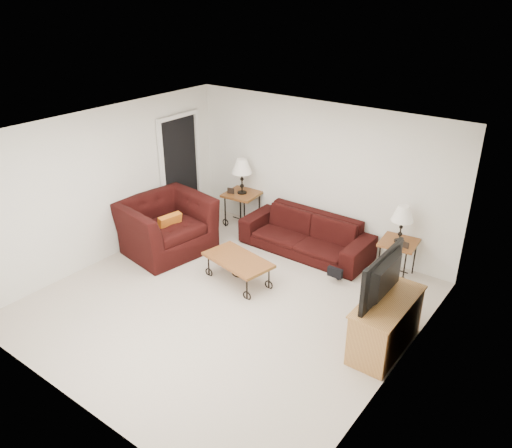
{
  "coord_description": "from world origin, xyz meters",
  "views": [
    {
      "loc": [
        4.02,
        -4.69,
        4.19
      ],
      "look_at": [
        0.0,
        0.7,
        1.0
      ],
      "focal_mm": 35.55,
      "sensor_mm": 36.0,
      "label": 1
    }
  ],
  "objects_px": {
    "coffee_table": "(238,270)",
    "tv_stand": "(386,324)",
    "television": "(390,278)",
    "side_table_left": "(242,209)",
    "side_table_right": "(397,258)",
    "backpack": "(339,267)",
    "sofa": "(306,234)",
    "lamp_left": "(242,176)",
    "armchair": "(166,226)",
    "lamp_right": "(401,224)"
  },
  "relations": [
    {
      "from": "tv_stand",
      "to": "side_table_right",
      "type": "bearing_deg",
      "value": 108.31
    },
    {
      "from": "backpack",
      "to": "lamp_right",
      "type": "bearing_deg",
      "value": 45.38
    },
    {
      "from": "coffee_table",
      "to": "television",
      "type": "xyz_separation_m",
      "value": [
        2.44,
        -0.13,
        0.81
      ]
    },
    {
      "from": "armchair",
      "to": "backpack",
      "type": "xyz_separation_m",
      "value": [
        2.87,
        0.89,
        -0.22
      ]
    },
    {
      "from": "side_table_left",
      "to": "television",
      "type": "distance_m",
      "value": 4.12
    },
    {
      "from": "lamp_left",
      "to": "armchair",
      "type": "height_order",
      "value": "lamp_left"
    },
    {
      "from": "backpack",
      "to": "tv_stand",
      "type": "bearing_deg",
      "value": -42.92
    },
    {
      "from": "lamp_left",
      "to": "tv_stand",
      "type": "xyz_separation_m",
      "value": [
        3.67,
        -1.78,
        -0.64
      ]
    },
    {
      "from": "sofa",
      "to": "side_table_right",
      "type": "relative_size",
      "value": 3.79
    },
    {
      "from": "tv_stand",
      "to": "backpack",
      "type": "relative_size",
      "value": 2.47
    },
    {
      "from": "sofa",
      "to": "television",
      "type": "xyz_separation_m",
      "value": [
        2.13,
        -1.6,
        0.69
      ]
    },
    {
      "from": "side_table_left",
      "to": "side_table_right",
      "type": "height_order",
      "value": "side_table_left"
    },
    {
      "from": "television",
      "to": "side_table_left",
      "type": "bearing_deg",
      "value": -115.99
    },
    {
      "from": "coffee_table",
      "to": "armchair",
      "type": "xyz_separation_m",
      "value": [
        -1.64,
        0.08,
        0.26
      ]
    },
    {
      "from": "side_table_left",
      "to": "tv_stand",
      "type": "xyz_separation_m",
      "value": [
        3.67,
        -1.78,
        0.02
      ]
    },
    {
      "from": "television",
      "to": "lamp_right",
      "type": "bearing_deg",
      "value": -162.27
    },
    {
      "from": "lamp_right",
      "to": "side_table_left",
      "type": "bearing_deg",
      "value": -180.0
    },
    {
      "from": "side_table_left",
      "to": "side_table_right",
      "type": "distance_m",
      "value": 3.08
    },
    {
      "from": "side_table_right",
      "to": "armchair",
      "type": "relative_size",
      "value": 0.42
    },
    {
      "from": "lamp_left",
      "to": "backpack",
      "type": "height_order",
      "value": "lamp_left"
    },
    {
      "from": "side_table_left",
      "to": "lamp_left",
      "type": "distance_m",
      "value": 0.66
    },
    {
      "from": "side_table_right",
      "to": "lamp_right",
      "type": "relative_size",
      "value": 1.0
    },
    {
      "from": "lamp_right",
      "to": "backpack",
      "type": "distance_m",
      "value": 1.14
    },
    {
      "from": "tv_stand",
      "to": "backpack",
      "type": "distance_m",
      "value": 1.66
    },
    {
      "from": "lamp_left",
      "to": "lamp_right",
      "type": "distance_m",
      "value": 3.09
    },
    {
      "from": "side_table_left",
      "to": "tv_stand",
      "type": "bearing_deg",
      "value": -25.86
    },
    {
      "from": "sofa",
      "to": "coffee_table",
      "type": "distance_m",
      "value": 1.51
    },
    {
      "from": "side_table_left",
      "to": "television",
      "type": "bearing_deg",
      "value": -25.99
    },
    {
      "from": "sofa",
      "to": "backpack",
      "type": "xyz_separation_m",
      "value": [
        0.92,
        -0.5,
        -0.09
      ]
    },
    {
      "from": "coffee_table",
      "to": "television",
      "type": "relative_size",
      "value": 1.02
    },
    {
      "from": "coffee_table",
      "to": "armchair",
      "type": "height_order",
      "value": "armchair"
    },
    {
      "from": "lamp_left",
      "to": "television",
      "type": "height_order",
      "value": "lamp_left"
    },
    {
      "from": "lamp_left",
      "to": "coffee_table",
      "type": "height_order",
      "value": "lamp_left"
    },
    {
      "from": "coffee_table",
      "to": "backpack",
      "type": "xyz_separation_m",
      "value": [
        1.23,
        0.97,
        0.04
      ]
    },
    {
      "from": "lamp_left",
      "to": "lamp_right",
      "type": "bearing_deg",
      "value": 0.0
    },
    {
      "from": "sofa",
      "to": "side_table_right",
      "type": "height_order",
      "value": "sofa"
    },
    {
      "from": "lamp_left",
      "to": "backpack",
      "type": "distance_m",
      "value": 2.64
    },
    {
      "from": "coffee_table",
      "to": "side_table_left",
      "type": "bearing_deg",
      "value": 126.29
    },
    {
      "from": "side_table_left",
      "to": "backpack",
      "type": "distance_m",
      "value": 2.53
    },
    {
      "from": "sofa",
      "to": "backpack",
      "type": "height_order",
      "value": "sofa"
    },
    {
      "from": "side_table_left",
      "to": "coffee_table",
      "type": "distance_m",
      "value": 2.05
    },
    {
      "from": "lamp_right",
      "to": "tv_stand",
      "type": "xyz_separation_m",
      "value": [
        0.59,
        -1.78,
        -0.54
      ]
    },
    {
      "from": "side_table_right",
      "to": "lamp_left",
      "type": "height_order",
      "value": "lamp_left"
    },
    {
      "from": "side_table_right",
      "to": "backpack",
      "type": "distance_m",
      "value": 0.94
    },
    {
      "from": "side_table_right",
      "to": "coffee_table",
      "type": "relative_size",
      "value": 0.55
    },
    {
      "from": "lamp_left",
      "to": "armchair",
      "type": "relative_size",
      "value": 0.46
    },
    {
      "from": "tv_stand",
      "to": "television",
      "type": "bearing_deg",
      "value": 180.0
    },
    {
      "from": "armchair",
      "to": "tv_stand",
      "type": "bearing_deg",
      "value": -83.39
    },
    {
      "from": "coffee_table",
      "to": "tv_stand",
      "type": "relative_size",
      "value": 0.91
    },
    {
      "from": "television",
      "to": "lamp_left",
      "type": "bearing_deg",
      "value": -115.99
    }
  ]
}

